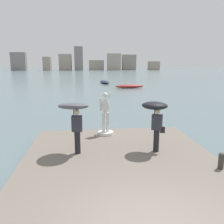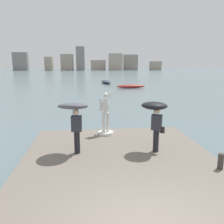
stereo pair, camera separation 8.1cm
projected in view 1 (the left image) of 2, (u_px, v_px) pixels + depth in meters
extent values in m
plane|color=slate|center=(93.00, 84.00, 43.75)|extent=(400.00, 400.00, 0.00)
cube|color=#70665B|center=(127.00, 183.00, 7.10)|extent=(7.11, 10.76, 0.40)
cylinder|color=silver|center=(106.00, 133.00, 11.34)|extent=(0.75, 0.75, 0.13)
cylinder|color=silver|center=(104.00, 122.00, 11.21)|extent=(0.15, 0.15, 0.96)
cylinder|color=silver|center=(108.00, 122.00, 11.24)|extent=(0.15, 0.15, 0.96)
ellipsoid|color=silver|center=(105.00, 106.00, 11.06)|extent=(0.38, 0.26, 0.67)
sphere|color=silver|center=(105.00, 95.00, 10.95)|extent=(0.24, 0.24, 0.24)
cylinder|color=silver|center=(100.00, 104.00, 11.02)|extent=(0.10, 0.10, 0.62)
cylinder|color=silver|center=(109.00, 95.00, 11.25)|extent=(0.10, 0.59, 0.40)
cylinder|color=black|center=(78.00, 142.00, 8.86)|extent=(0.22, 0.22, 0.88)
cube|color=#2D2D38|center=(77.00, 124.00, 8.71)|extent=(0.40, 0.28, 0.60)
sphere|color=beige|center=(77.00, 112.00, 8.62)|extent=(0.21, 0.21, 0.21)
cylinder|color=#262626|center=(74.00, 115.00, 8.69)|extent=(0.02, 0.02, 0.55)
ellipsoid|color=#4C4C56|center=(73.00, 106.00, 8.62)|extent=(1.25, 1.27, 0.43)
cylinder|color=black|center=(156.00, 141.00, 9.06)|extent=(0.22, 0.22, 0.88)
cube|color=#2D2D38|center=(157.00, 122.00, 8.91)|extent=(0.45, 0.39, 0.60)
sphere|color=beige|center=(157.00, 111.00, 8.82)|extent=(0.21, 0.21, 0.21)
cylinder|color=#262626|center=(154.00, 114.00, 8.93)|extent=(0.02, 0.02, 0.51)
ellipsoid|color=black|center=(155.00, 106.00, 8.86)|extent=(1.35, 1.36, 0.36)
cube|color=black|center=(163.00, 130.00, 8.90)|extent=(0.21, 0.17, 0.24)
cylinder|color=#38332D|center=(221.00, 161.00, 7.59)|extent=(0.18, 0.18, 0.53)
ellipsoid|color=#9E2D28|center=(130.00, 86.00, 36.76)|extent=(4.65, 1.29, 0.57)
ellipsoid|color=#2D384C|center=(105.00, 82.00, 45.32)|extent=(2.20, 5.07, 0.62)
cube|color=gray|center=(19.00, 61.00, 131.68)|extent=(8.14, 4.06, 10.15)
cube|color=gray|center=(47.00, 64.00, 133.57)|extent=(4.17, 6.94, 7.62)
cube|color=gray|center=(65.00, 62.00, 135.21)|extent=(6.92, 7.11, 9.23)
cube|color=gray|center=(79.00, 59.00, 135.84)|extent=(4.83, 6.51, 13.55)
cube|color=#A89989|center=(96.00, 65.00, 141.09)|extent=(8.88, 5.11, 5.93)
cube|color=#A89989|center=(114.00, 62.00, 137.90)|extent=(7.82, 5.70, 9.69)
cube|color=gray|center=(129.00, 62.00, 141.70)|extent=(8.16, 4.77, 9.19)
cube|color=gray|center=(154.00, 66.00, 145.05)|extent=(6.20, 6.03, 5.25)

